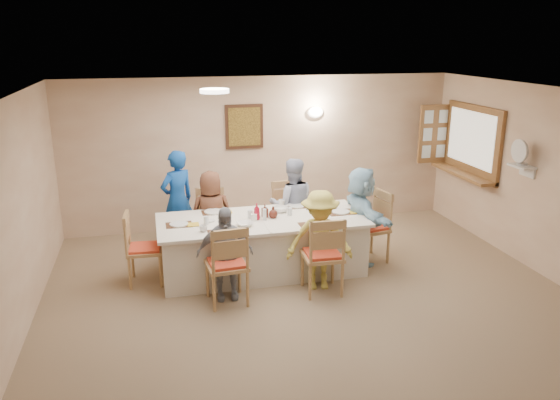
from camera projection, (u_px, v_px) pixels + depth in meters
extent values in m
plane|color=#836E56|center=(326.00, 322.00, 6.19)|extent=(7.00, 7.00, 0.00)
plane|color=tan|center=(262.00, 152.00, 9.09)|extent=(6.50, 0.00, 6.50)
plane|color=white|center=(332.00, 100.00, 5.47)|extent=(7.00, 7.00, 0.00)
cube|color=#402416|center=(244.00, 127.00, 8.87)|extent=(0.62, 0.04, 0.72)
cube|color=black|center=(244.00, 127.00, 8.84)|extent=(0.52, 0.02, 0.62)
ellipsoid|color=white|center=(316.00, 112.00, 9.05)|extent=(0.26, 0.09, 0.18)
cylinder|color=white|center=(214.00, 91.00, 6.65)|extent=(0.36, 0.36, 0.05)
cube|color=brown|center=(472.00, 141.00, 8.72)|extent=(0.06, 1.50, 1.15)
cube|color=brown|center=(463.00, 173.00, 8.84)|extent=(0.30, 1.50, 0.05)
cube|color=brown|center=(434.00, 134.00, 9.37)|extent=(0.55, 0.04, 1.00)
cube|color=white|center=(522.00, 166.00, 7.47)|extent=(0.22, 0.36, 0.03)
cube|color=white|center=(262.00, 245.00, 7.43)|extent=(2.78, 1.18, 0.76)
imported|color=brown|center=(212.00, 215.00, 7.86)|extent=(0.69, 0.51, 1.29)
imported|color=#A0AAC6|center=(292.00, 205.00, 8.11)|extent=(0.82, 0.70, 1.41)
imported|color=gray|center=(225.00, 253.00, 6.61)|extent=(0.71, 0.33, 1.18)
imported|color=#CEBF50|center=(320.00, 240.00, 6.86)|extent=(1.01, 0.79, 1.30)
imported|color=#ABDBF6|center=(361.00, 215.00, 7.66)|extent=(1.30, 0.46, 1.39)
imported|color=#1249A4|center=(178.00, 200.00, 8.16)|extent=(0.87, 0.84, 1.52)
cube|color=#472B19|center=(222.00, 232.00, 6.80)|extent=(0.34, 0.25, 0.01)
cylinder|color=white|center=(222.00, 232.00, 6.79)|extent=(0.23, 0.23, 0.01)
cube|color=gold|center=(237.00, 232.00, 6.79)|extent=(0.14, 0.14, 0.01)
cube|color=#472B19|center=(314.00, 225.00, 7.07)|extent=(0.37, 0.27, 0.01)
cylinder|color=white|center=(314.00, 224.00, 7.06)|extent=(0.24, 0.24, 0.01)
cube|color=gold|center=(328.00, 225.00, 7.06)|extent=(0.15, 0.15, 0.01)
cube|color=#472B19|center=(213.00, 212.00, 7.58)|extent=(0.32, 0.24, 0.01)
cylinder|color=white|center=(213.00, 212.00, 7.58)|extent=(0.26, 0.26, 0.02)
cube|color=gold|center=(227.00, 212.00, 7.57)|extent=(0.14, 0.14, 0.01)
cube|color=#472B19|center=(297.00, 206.00, 7.85)|extent=(0.33, 0.25, 0.01)
cylinder|color=white|center=(297.00, 206.00, 7.85)|extent=(0.25, 0.25, 0.02)
cube|color=gold|center=(310.00, 206.00, 7.84)|extent=(0.14, 0.14, 0.01)
cube|color=#472B19|center=(179.00, 225.00, 7.08)|extent=(0.34, 0.25, 0.01)
cylinder|color=white|center=(179.00, 224.00, 7.07)|extent=(0.24, 0.24, 0.02)
cube|color=gold|center=(193.00, 224.00, 7.07)|extent=(0.15, 0.15, 0.01)
cube|color=#472B19|center=(341.00, 212.00, 7.57)|extent=(0.37, 0.27, 0.01)
cylinder|color=white|center=(341.00, 212.00, 7.57)|extent=(0.25, 0.25, 0.02)
cube|color=gold|center=(354.00, 212.00, 7.57)|extent=(0.14, 0.14, 0.01)
imported|color=white|center=(203.00, 229.00, 6.83)|extent=(0.13, 0.13, 0.08)
imported|color=white|center=(282.00, 203.00, 7.87)|extent=(0.10, 0.10, 0.09)
imported|color=white|center=(245.00, 224.00, 7.03)|extent=(0.25, 0.25, 0.05)
imported|color=white|center=(280.00, 209.00, 7.60)|extent=(0.28, 0.28, 0.07)
imported|color=#A70E23|center=(257.00, 211.00, 7.26)|extent=(0.14, 0.14, 0.22)
imported|color=#4C1D14|center=(265.00, 211.00, 7.36)|extent=(0.08, 0.08, 0.18)
imported|color=#4C1D14|center=(273.00, 212.00, 7.33)|extent=(0.21, 0.21, 0.16)
cylinder|color=silver|center=(250.00, 214.00, 7.32)|extent=(0.07, 0.07, 0.11)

